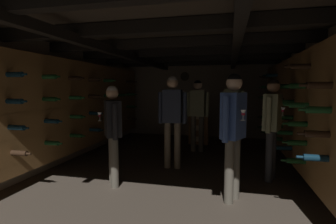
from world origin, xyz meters
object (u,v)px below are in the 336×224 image
at_px(wine_crate_stack, 199,127).
at_px(person_host_center, 172,113).
at_px(display_bottle, 202,106).
at_px(person_guest_near_left, 113,127).
at_px(person_guest_near_right, 233,125).
at_px(person_guest_mid_right, 272,120).
at_px(person_guest_rear_center, 198,108).
at_px(person_guest_far_right, 233,108).

relative_size(wine_crate_stack, person_host_center, 0.52).
relative_size(display_bottle, person_guest_near_left, 0.23).
xyz_separation_m(display_bottle, person_guest_near_right, (0.77, -3.52, -0.01)).
height_order(person_guest_near_right, person_guest_mid_right, person_guest_near_right).
xyz_separation_m(person_guest_near_right, person_guest_mid_right, (0.62, 0.95, -0.03)).
xyz_separation_m(wine_crate_stack, person_guest_rear_center, (0.07, -0.89, 0.58)).
distance_m(person_guest_far_right, person_guest_rear_center, 0.83).
xyz_separation_m(display_bottle, person_guest_far_right, (0.80, -1.04, 0.03)).
distance_m(person_host_center, person_guest_rear_center, 1.42).
bearing_deg(wine_crate_stack, display_bottle, 23.72).
height_order(person_guest_near_left, person_guest_rear_center, person_guest_rear_center).
bearing_deg(person_host_center, person_guest_far_right, 48.99).
xyz_separation_m(person_guest_near_right, person_guest_far_right, (0.03, 2.48, 0.03)).
bearing_deg(person_guest_rear_center, person_host_center, -102.09).
bearing_deg(person_guest_rear_center, person_guest_near_left, -112.09).
bearing_deg(person_guest_near_right, wine_crate_stack, 103.76).
relative_size(wine_crate_stack, display_bottle, 2.57).
distance_m(display_bottle, person_guest_near_right, 3.60).
bearing_deg(display_bottle, person_guest_rear_center, -90.83).
bearing_deg(person_host_center, person_guest_rear_center, 77.91).
bearing_deg(display_bottle, person_guest_near_left, -106.62).
bearing_deg(person_guest_rear_center, person_guest_near_right, -73.14).
bearing_deg(person_guest_mid_right, wine_crate_stack, 120.23).
xyz_separation_m(wine_crate_stack, person_guest_mid_right, (1.47, -2.53, 0.55)).
height_order(person_guest_near_right, person_guest_rear_center, person_guest_rear_center).
relative_size(person_host_center, person_guest_near_right, 1.02).
bearing_deg(person_guest_far_right, person_host_center, -131.01).
xyz_separation_m(person_host_center, person_guest_near_left, (-0.70, -1.06, -0.13)).
bearing_deg(person_guest_near_right, person_guest_far_right, 89.26).
relative_size(display_bottle, person_guest_near_right, 0.21).
height_order(wine_crate_stack, person_guest_far_right, person_guest_far_right).
distance_m(wine_crate_stack, person_guest_mid_right, 2.98).
distance_m(person_guest_near_right, person_guest_mid_right, 1.14).
relative_size(wine_crate_stack, person_guest_near_left, 0.58).
height_order(wine_crate_stack, person_guest_near_right, person_guest_near_right).
height_order(display_bottle, person_guest_rear_center, person_guest_rear_center).
bearing_deg(wine_crate_stack, person_host_center, -95.78).
bearing_deg(wine_crate_stack, person_guest_far_right, -48.52).
distance_m(person_guest_near_right, person_guest_far_right, 2.48).
relative_size(person_host_center, person_guest_near_left, 1.12).
relative_size(display_bottle, person_guest_far_right, 0.20).
relative_size(person_guest_far_right, person_guest_mid_right, 1.05).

